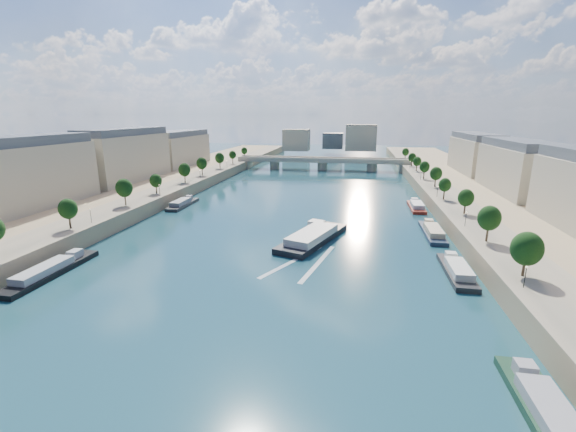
% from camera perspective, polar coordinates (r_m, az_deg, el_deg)
% --- Properties ---
extents(ground, '(700.00, 700.00, 0.00)m').
position_cam_1_polar(ground, '(131.78, 0.14, -0.73)').
color(ground, '#0E333E').
rests_on(ground, ground).
extents(quay_left, '(44.00, 520.00, 5.00)m').
position_cam_1_polar(quay_left, '(159.74, -26.23, 1.41)').
color(quay_left, '#9E8460').
rests_on(quay_left, ground).
extents(quay_right, '(44.00, 520.00, 5.00)m').
position_cam_1_polar(quay_right, '(138.72, 30.90, -1.02)').
color(quay_right, '#9E8460').
rests_on(quay_right, ground).
extents(pave_left, '(14.00, 520.00, 0.10)m').
position_cam_1_polar(pave_left, '(150.89, -21.72, 2.18)').
color(pave_left, gray).
rests_on(pave_left, quay_left).
extents(pave_right, '(14.00, 520.00, 0.10)m').
position_cam_1_polar(pave_right, '(133.42, 25.03, 0.28)').
color(pave_right, gray).
rests_on(pave_right, quay_right).
extents(trees_left, '(4.80, 268.80, 8.26)m').
position_cam_1_polar(trees_left, '(150.54, -20.88, 4.34)').
color(trees_left, '#382B1E').
rests_on(trees_left, ground).
extents(trees_right, '(4.80, 268.80, 8.26)m').
position_cam_1_polar(trees_right, '(141.30, 23.49, 3.45)').
color(trees_right, '#382B1E').
rests_on(trees_right, ground).
extents(lamps_left, '(0.36, 200.36, 4.28)m').
position_cam_1_polar(lamps_left, '(139.71, -22.36, 2.32)').
color(lamps_left, black).
rests_on(lamps_left, ground).
extents(lamps_right, '(0.36, 200.36, 4.28)m').
position_cam_1_polar(lamps_right, '(136.46, 22.82, 2.00)').
color(lamps_right, black).
rests_on(lamps_right, ground).
extents(buildings_left, '(16.00, 226.00, 23.20)m').
position_cam_1_polar(buildings_left, '(174.78, -27.94, 6.91)').
color(buildings_left, '#BEAD92').
rests_on(buildings_left, ground).
extents(buildings_right, '(16.00, 226.00, 23.20)m').
position_cam_1_polar(buildings_right, '(152.13, 34.63, 5.07)').
color(buildings_right, '#BEAD92').
rests_on(buildings_right, ground).
extents(skyline, '(79.00, 42.00, 22.00)m').
position_cam_1_polar(skyline, '(345.72, 7.06, 11.28)').
color(skyline, '#BEAD92').
rests_on(skyline, ground).
extents(bridge, '(112.00, 12.00, 8.15)m').
position_cam_1_polar(bridge, '(255.84, 5.12, 7.97)').
color(bridge, '#C1B79E').
rests_on(bridge, ground).
extents(tour_barge, '(18.61, 32.30, 4.22)m').
position_cam_1_polar(tour_barge, '(110.77, 3.70, -3.14)').
color(tour_barge, black).
rests_on(tour_barge, ground).
extents(wake, '(16.00, 25.67, 0.04)m').
position_cam_1_polar(wake, '(95.74, 2.57, -6.84)').
color(wake, silver).
rests_on(wake, ground).
extents(moored_barges_left, '(5.00, 157.80, 3.60)m').
position_cam_1_polar(moored_barges_left, '(96.23, -36.04, -9.18)').
color(moored_barges_left, '#1B1E3B').
rests_on(moored_barges_left, ground).
extents(moored_barges_right, '(5.00, 160.65, 3.60)m').
position_cam_1_polar(moored_barges_right, '(90.44, 24.69, -9.03)').
color(moored_barges_right, black).
rests_on(moored_barges_right, ground).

